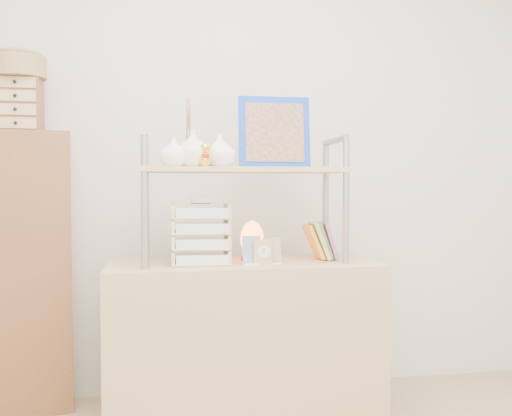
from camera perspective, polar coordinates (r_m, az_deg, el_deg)
The scene contains 9 objects.
desk at distance 2.65m, azimuth -1.29°, elevation -13.47°, with size 1.20×0.50×0.75m, color tan.
cabinet at distance 2.98m, azimuth -22.28°, elevation -5.95°, with size 0.45×0.24×1.35m, color brown.
hutch at distance 2.56m, azimuth -2.42°, elevation 4.40°, with size 0.90×0.34×0.76m.
letter_tray at distance 2.50m, azimuth -5.56°, elevation -2.94°, with size 0.24×0.23×0.29m.
salt_lamp at distance 2.62m, azimuth -0.39°, elevation -3.23°, with size 0.12×0.11×0.18m.
desk_clock at distance 2.47m, azimuth 0.73°, elevation -4.46°, with size 0.08×0.05×0.11m.
postcard_stand at distance 2.49m, azimuth 0.54°, elevation -4.82°, with size 0.18×0.06×0.12m.
drawer_chest at distance 2.96m, azimuth -22.59°, elevation 9.51°, with size 0.20×0.16×0.25m.
woven_basket at distance 2.99m, azimuth -22.63°, elevation 12.83°, with size 0.25×0.25×0.10m, color olive.
Camera 1 is at (-0.39, -1.32, 1.09)m, focal length 40.00 mm.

